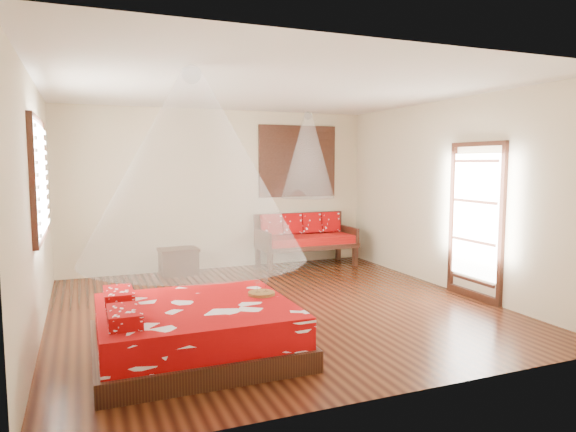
{
  "coord_description": "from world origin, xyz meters",
  "views": [
    {
      "loc": [
        -2.29,
        -6.12,
        1.88
      ],
      "look_at": [
        0.33,
        0.36,
        1.15
      ],
      "focal_mm": 32.0,
      "sensor_mm": 36.0,
      "label": 1
    }
  ],
  "objects": [
    {
      "name": "room",
      "position": [
        0.0,
        0.0,
        1.4
      ],
      "size": [
        5.54,
        5.54,
        2.84
      ],
      "color": "black",
      "rests_on": "ground"
    },
    {
      "name": "bed",
      "position": [
        -1.31,
        -1.25,
        0.25
      ],
      "size": [
        1.93,
        1.75,
        0.63
      ],
      "rotation": [
        0.0,
        0.0,
        -0.0
      ],
      "color": "black",
      "rests_on": "floor"
    },
    {
      "name": "daybed",
      "position": [
        1.47,
        2.38,
        0.52
      ],
      "size": [
        1.77,
        0.79,
        0.94
      ],
      "color": "black",
      "rests_on": "floor"
    },
    {
      "name": "storage_chest",
      "position": [
        -0.82,
        2.45,
        0.23
      ],
      "size": [
        0.66,
        0.5,
        0.45
      ],
      "rotation": [
        0.0,
        0.0,
        0.04
      ],
      "color": "black",
      "rests_on": "floor"
    },
    {
      "name": "shutter_panel",
      "position": [
        1.47,
        2.72,
        1.9
      ],
      "size": [
        1.52,
        0.06,
        1.32
      ],
      "color": "black",
      "rests_on": "wall_back"
    },
    {
      "name": "window_left",
      "position": [
        -2.71,
        0.2,
        1.7
      ],
      "size": [
        0.1,
        1.74,
        1.34
      ],
      "color": "black",
      "rests_on": "wall_left"
    },
    {
      "name": "glazed_door",
      "position": [
        2.72,
        -0.6,
        1.07
      ],
      "size": [
        0.08,
        1.02,
        2.16
      ],
      "color": "black",
      "rests_on": "floor"
    },
    {
      "name": "wine_tray",
      "position": [
        -0.58,
        -1.14,
        0.56
      ],
      "size": [
        0.28,
        0.28,
        0.23
      ],
      "rotation": [
        0.0,
        0.0,
        -0.16
      ],
      "color": "brown",
      "rests_on": "bed"
    },
    {
      "name": "mosquito_net_main",
      "position": [
        -1.29,
        -1.25,
        1.85
      ],
      "size": [
        2.16,
        2.16,
        1.8
      ],
      "primitive_type": "cone",
      "color": "white",
      "rests_on": "ceiling"
    },
    {
      "name": "mosquito_net_daybed",
      "position": [
        1.47,
        2.25,
        2.0
      ],
      "size": [
        0.95,
        0.95,
        1.5
      ],
      "primitive_type": "cone",
      "color": "white",
      "rests_on": "ceiling"
    }
  ]
}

